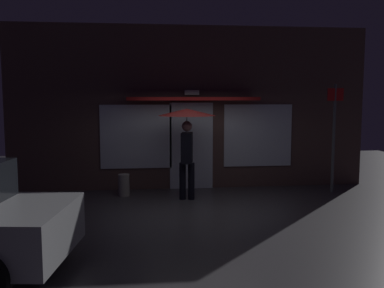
% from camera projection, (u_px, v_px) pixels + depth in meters
% --- Properties ---
extents(ground_plane, '(18.00, 18.00, 0.00)m').
position_uv_depth(ground_plane, '(203.00, 210.00, 8.97)').
color(ground_plane, '#423F44').
extents(building_facade, '(9.13, 1.00, 4.12)m').
position_uv_depth(building_facade, '(191.00, 109.00, 11.05)').
color(building_facade, brown).
rests_on(building_facade, ground).
extents(person_with_umbrella, '(1.30, 1.30, 2.08)m').
position_uv_depth(person_with_umbrella, '(187.00, 126.00, 9.74)').
color(person_with_umbrella, black).
rests_on(person_with_umbrella, ground).
extents(street_sign_post, '(0.40, 0.07, 2.65)m').
position_uv_depth(street_sign_post, '(334.00, 132.00, 10.50)').
color(street_sign_post, '#595B60').
rests_on(street_sign_post, ground).
extents(sidewalk_bollard, '(0.26, 0.26, 0.52)m').
position_uv_depth(sidewalk_bollard, '(124.00, 185.00, 10.23)').
color(sidewalk_bollard, '#9E998E').
rests_on(sidewalk_bollard, ground).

